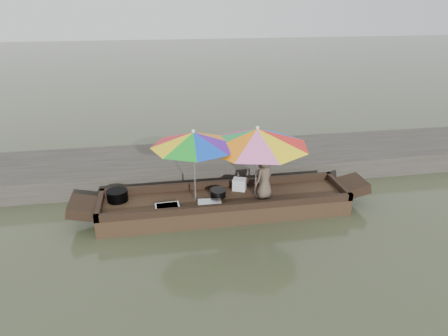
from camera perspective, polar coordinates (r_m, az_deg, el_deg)
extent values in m
plane|color=#3E472C|center=(8.66, 0.12, -6.36)|extent=(80.00, 80.00, 0.00)
cube|color=#2D2B26|center=(10.51, -2.00, 0.66)|extent=(22.00, 2.20, 0.50)
cube|color=black|center=(8.57, 0.12, -5.34)|extent=(5.23, 1.20, 0.35)
cylinder|color=black|center=(8.63, -14.98, -3.82)|extent=(0.43, 0.43, 0.23)
cube|color=silver|center=(8.10, -8.08, -5.65)|extent=(0.50, 0.36, 0.09)
cube|color=silver|center=(8.21, -2.06, -5.08)|extent=(0.51, 0.38, 0.06)
cylinder|color=black|center=(8.52, -0.85, -3.64)|extent=(0.32, 0.32, 0.15)
cube|color=silver|center=(8.80, 2.21, -2.35)|extent=(0.34, 0.31, 0.26)
imported|color=brown|center=(8.36, 5.80, -1.24)|extent=(0.56, 0.53, 0.96)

